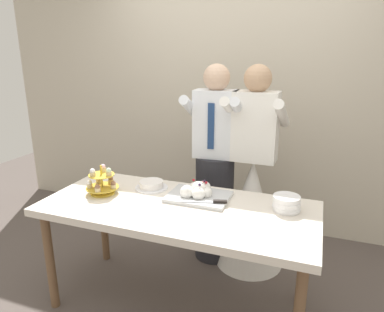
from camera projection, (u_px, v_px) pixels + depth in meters
The scene contains 9 objects.
ground_plane at pixel (179, 304), 2.51m from camera, with size 8.00×8.00×0.00m, color #564C47.
rear_wall at pixel (234, 83), 3.40m from camera, with size 5.20×0.10×2.90m, color beige.
dessert_table at pixel (178, 215), 2.31m from camera, with size 1.80×0.80×0.78m.
cupcake_stand at pixel (102, 183), 2.46m from camera, with size 0.23×0.23×0.21m.
main_cake_tray at pixel (198, 193), 2.38m from camera, with size 0.43×0.31×0.13m.
plate_stack at pixel (287, 203), 2.20m from camera, with size 0.18×0.18×0.10m.
round_cake at pixel (151, 185), 2.56m from camera, with size 0.24×0.24×0.06m.
person_groom at pixel (215, 176), 2.91m from camera, with size 0.49×0.52×1.66m.
person_bride at pixel (252, 199), 2.85m from camera, with size 0.56×0.56×1.66m.
Camera 1 is at (0.82, -1.93, 1.73)m, focal length 32.56 mm.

